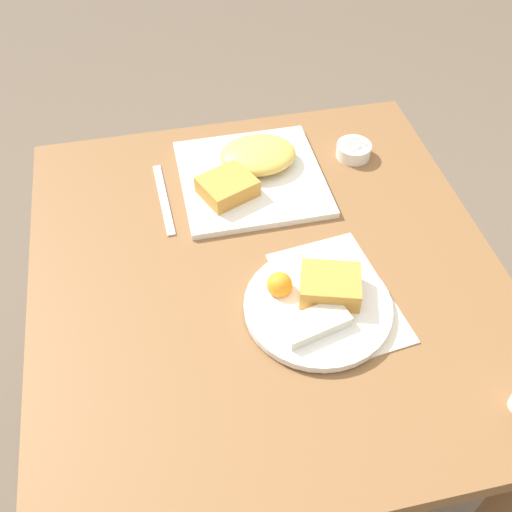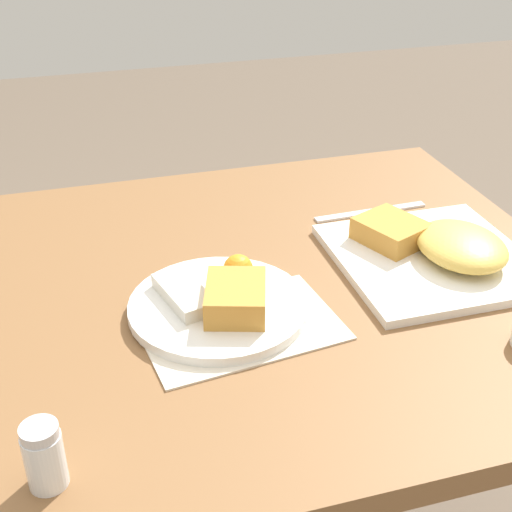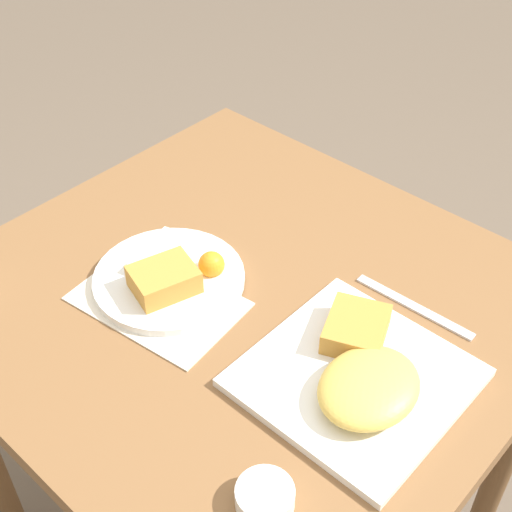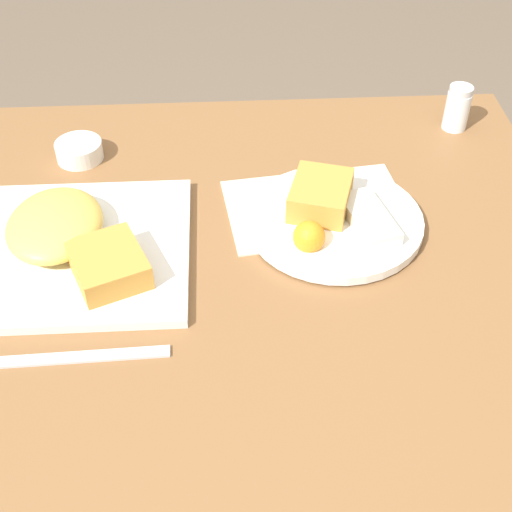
% 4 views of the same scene
% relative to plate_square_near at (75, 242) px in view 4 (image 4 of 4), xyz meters
% --- Properties ---
extents(dining_table, '(0.84, 0.90, 0.77)m').
position_rel_plate_square_near_xyz_m(dining_table, '(0.02, 0.25, -0.12)').
color(dining_table, brown).
rests_on(dining_table, ground_plane).
extents(menu_card, '(0.20, 0.28, 0.00)m').
position_rel_plate_square_near_xyz_m(menu_card, '(-0.08, 0.34, -0.02)').
color(menu_card, beige).
rests_on(menu_card, dining_table).
extents(plate_square_near, '(0.29, 0.29, 0.06)m').
position_rel_plate_square_near_xyz_m(plate_square_near, '(0.00, 0.00, 0.00)').
color(plate_square_near, white).
rests_on(plate_square_near, dining_table).
extents(plate_oval_far, '(0.25, 0.25, 0.05)m').
position_rel_plate_square_near_xyz_m(plate_oval_far, '(-0.04, 0.35, -0.00)').
color(plate_oval_far, white).
rests_on(plate_oval_far, menu_card).
extents(sauce_ramekin, '(0.07, 0.07, 0.03)m').
position_rel_plate_square_near_xyz_m(sauce_ramekin, '(-0.23, -0.03, -0.01)').
color(sauce_ramekin, white).
rests_on(sauce_ramekin, dining_table).
extents(salt_shaker, '(0.04, 0.04, 0.08)m').
position_rel_plate_square_near_xyz_m(salt_shaker, '(-0.29, 0.59, 0.01)').
color(salt_shaker, white).
rests_on(salt_shaker, dining_table).
extents(butter_knife, '(0.02, 0.21, 0.00)m').
position_rel_plate_square_near_xyz_m(butter_knife, '(0.18, 0.03, -0.02)').
color(butter_knife, silver).
rests_on(butter_knife, dining_table).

